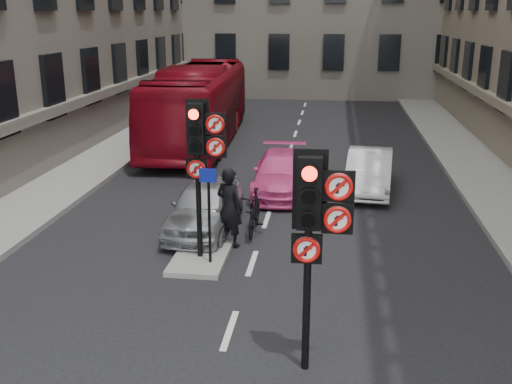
% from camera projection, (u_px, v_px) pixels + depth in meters
% --- Properties ---
extents(pavement_left, '(3.00, 50.00, 0.16)m').
position_uv_depth(pavement_left, '(77.00, 171.00, 21.10)').
color(pavement_left, gray).
rests_on(pavement_left, ground).
extents(pavement_right, '(3.00, 50.00, 0.16)m').
position_uv_depth(pavement_right, '(502.00, 186.00, 19.33)').
color(pavement_right, gray).
rests_on(pavement_right, ground).
extents(centre_island, '(1.20, 2.00, 0.12)m').
position_uv_depth(centre_island, '(200.00, 258.00, 13.73)').
color(centre_island, gray).
rests_on(centre_island, ground).
extents(signal_near, '(0.91, 0.40, 3.58)m').
position_uv_depth(signal_near, '(315.00, 217.00, 8.86)').
color(signal_near, black).
rests_on(signal_near, ground).
extents(signal_far, '(0.91, 0.40, 3.58)m').
position_uv_depth(signal_far, '(201.00, 146.00, 12.94)').
color(signal_far, black).
rests_on(signal_far, centre_island).
extents(car_silver, '(1.68, 3.90, 1.31)m').
position_uv_depth(car_silver, '(205.00, 206.00, 15.49)').
color(car_silver, '#9EA1A5').
rests_on(car_silver, ground).
extents(car_white, '(1.73, 4.03, 1.29)m').
position_uv_depth(car_white, '(369.00, 171.00, 18.86)').
color(car_white, silver).
rests_on(car_white, ground).
extents(car_pink, '(1.90, 4.32, 1.23)m').
position_uv_depth(car_pink, '(282.00, 173.00, 18.77)').
color(car_pink, '#E2428E').
rests_on(car_pink, ground).
extents(bus_red, '(3.34, 11.97, 3.30)m').
position_uv_depth(bus_red, '(199.00, 104.00, 25.57)').
color(bus_red, maroon).
rests_on(bus_red, ground).
extents(motorcycle, '(0.53, 1.83, 1.10)m').
position_uv_depth(motorcycle, '(254.00, 212.00, 15.35)').
color(motorcycle, black).
rests_on(motorcycle, ground).
extents(motorcyclist, '(0.85, 0.73, 1.96)m').
position_uv_depth(motorcyclist, '(229.00, 207.00, 14.34)').
color(motorcyclist, black).
rests_on(motorcyclist, ground).
extents(info_sign, '(0.37, 0.11, 2.17)m').
position_uv_depth(info_sign, '(209.00, 203.00, 12.95)').
color(info_sign, black).
rests_on(info_sign, centre_island).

